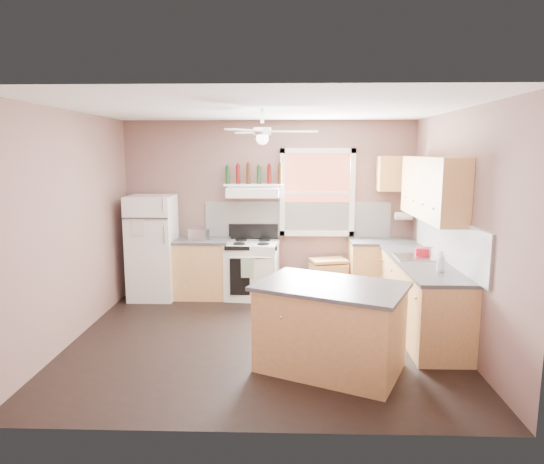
{
  "coord_description": "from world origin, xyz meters",
  "views": [
    {
      "loc": [
        0.28,
        -5.56,
        2.22
      ],
      "look_at": [
        0.1,
        0.3,
        1.25
      ],
      "focal_mm": 32.0,
      "sensor_mm": 36.0,
      "label": 1
    }
  ],
  "objects_px": {
    "stove": "(252,270)",
    "cart": "(328,280)",
    "toaster": "(199,235)",
    "refrigerator": "(153,247)",
    "island": "(330,329)"
  },
  "relations": [
    {
      "from": "refrigerator",
      "to": "stove",
      "type": "height_order",
      "value": "refrigerator"
    },
    {
      "from": "toaster",
      "to": "cart",
      "type": "xyz_separation_m",
      "value": [
        1.96,
        0.13,
        -0.72
      ]
    },
    {
      "from": "stove",
      "to": "cart",
      "type": "relative_size",
      "value": 1.6
    },
    {
      "from": "stove",
      "to": "cart",
      "type": "distance_m",
      "value": 1.18
    },
    {
      "from": "refrigerator",
      "to": "stove",
      "type": "distance_m",
      "value": 1.55
    },
    {
      "from": "toaster",
      "to": "refrigerator",
      "type": "bearing_deg",
      "value": -166.27
    },
    {
      "from": "refrigerator",
      "to": "island",
      "type": "relative_size",
      "value": 1.15
    },
    {
      "from": "toaster",
      "to": "stove",
      "type": "xyz_separation_m",
      "value": [
        0.8,
        0.08,
        -0.56
      ]
    },
    {
      "from": "refrigerator",
      "to": "toaster",
      "type": "relative_size",
      "value": 5.62
    },
    {
      "from": "island",
      "to": "refrigerator",
      "type": "bearing_deg",
      "value": 160.56
    },
    {
      "from": "toaster",
      "to": "stove",
      "type": "height_order",
      "value": "toaster"
    },
    {
      "from": "toaster",
      "to": "stove",
      "type": "bearing_deg",
      "value": 19.58
    },
    {
      "from": "cart",
      "to": "island",
      "type": "xyz_separation_m",
      "value": [
        -0.19,
        -2.53,
        0.16
      ]
    },
    {
      "from": "toaster",
      "to": "island",
      "type": "bearing_deg",
      "value": -39.38
    },
    {
      "from": "refrigerator",
      "to": "toaster",
      "type": "xyz_separation_m",
      "value": [
        0.72,
        -0.01,
        0.2
      ]
    }
  ]
}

